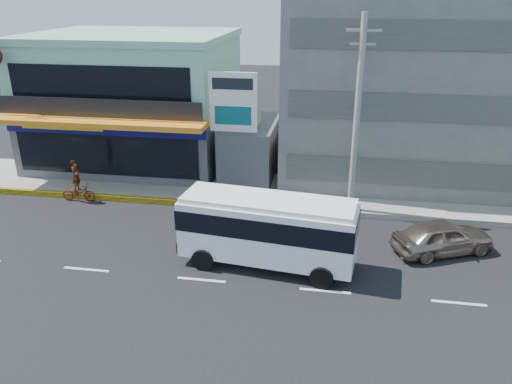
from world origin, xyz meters
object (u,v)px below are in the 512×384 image
(shop_building, at_px, (136,103))
(concrete_building, at_px, (424,60))
(utility_pole_near, at_px, (357,118))
(sedan, at_px, (443,237))
(minibus, at_px, (268,226))
(billboard, at_px, (233,109))
(motorcycle_rider, at_px, (78,188))
(satellite_dish, at_px, (248,126))

(shop_building, bearing_deg, concrete_building, 3.35)
(utility_pole_near, xyz_separation_m, sedan, (4.00, -3.44, -4.39))
(shop_building, distance_m, concrete_building, 18.28)
(shop_building, bearing_deg, utility_pole_near, -25.06)
(minibus, bearing_deg, billboard, 111.53)
(billboard, distance_m, motorcycle_rider, 9.61)
(shop_building, bearing_deg, motorcycle_rider, -96.61)
(billboard, height_order, motorcycle_rider, billboard)
(utility_pole_near, height_order, motorcycle_rider, utility_pole_near)
(shop_building, relative_size, minibus, 1.64)
(billboard, relative_size, motorcycle_rider, 2.90)
(billboard, bearing_deg, sedan, -26.51)
(concrete_building, distance_m, utility_pole_near, 8.79)
(satellite_dish, distance_m, motorcycle_rider, 10.17)
(concrete_building, relative_size, utility_pole_near, 1.60)
(satellite_dish, height_order, minibus, satellite_dish)
(concrete_building, height_order, sedan, concrete_building)
(shop_building, xyz_separation_m, concrete_building, (18.00, 1.05, 3.00))
(billboard, xyz_separation_m, motorcycle_rider, (-8.33, -2.40, -4.14))
(sedan, bearing_deg, shop_building, 37.52)
(billboard, bearing_deg, shop_building, 147.68)
(minibus, bearing_deg, concrete_building, 60.63)
(concrete_building, distance_m, minibus, 16.18)
(shop_building, xyz_separation_m, minibus, (10.48, -12.30, -2.17))
(concrete_building, distance_m, satellite_dish, 11.30)
(concrete_building, bearing_deg, billboard, -151.08)
(shop_building, distance_m, utility_pole_near, 15.50)
(billboard, height_order, sedan, billboard)
(satellite_dish, distance_m, billboard, 2.31)
(motorcycle_rider, bearing_deg, billboard, 16.08)
(billboard, bearing_deg, concrete_building, 28.92)
(utility_pole_near, relative_size, minibus, 1.32)
(sedan, bearing_deg, satellite_dish, 31.39)
(shop_building, height_order, billboard, shop_building)
(shop_building, relative_size, utility_pole_near, 1.24)
(utility_pole_near, bearing_deg, motorcycle_rider, -177.68)
(concrete_building, bearing_deg, satellite_dish, -158.20)
(shop_building, relative_size, concrete_building, 0.77)
(utility_pole_near, distance_m, motorcycle_rider, 15.47)
(satellite_dish, distance_m, sedan, 12.55)
(concrete_building, bearing_deg, sedan, -90.01)
(shop_building, relative_size, billboard, 1.80)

